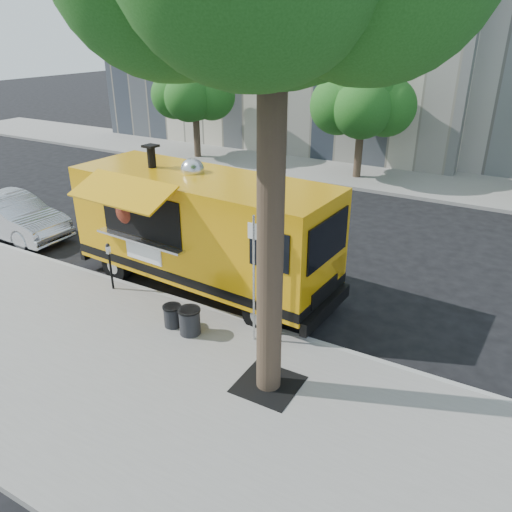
% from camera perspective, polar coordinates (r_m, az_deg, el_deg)
% --- Properties ---
extents(ground, '(120.00, 120.00, 0.00)m').
position_cam_1_polar(ground, '(13.45, -2.67, -4.91)').
color(ground, black).
rests_on(ground, ground).
extents(sidewalk, '(60.00, 6.00, 0.15)m').
position_cam_1_polar(sidewalk, '(10.83, -14.33, -13.53)').
color(sidewalk, gray).
rests_on(sidewalk, ground).
extents(curb, '(60.00, 0.14, 0.16)m').
position_cam_1_polar(curb, '(12.75, -4.91, -6.39)').
color(curb, '#999993').
rests_on(curb, ground).
extents(far_sidewalk, '(60.00, 5.00, 0.15)m').
position_cam_1_polar(far_sidewalk, '(25.06, 14.17, 8.76)').
color(far_sidewalk, gray).
rests_on(far_sidewalk, ground).
extents(tree_well, '(1.20, 1.20, 0.02)m').
position_cam_1_polar(tree_well, '(10.27, 1.43, -14.45)').
color(tree_well, black).
rests_on(tree_well, sidewalk).
extents(far_tree_a, '(3.42, 3.42, 5.36)m').
position_cam_1_polar(far_tree_a, '(27.66, -7.05, 18.57)').
color(far_tree_a, '#33261C').
rests_on(far_tree_a, far_sidewalk).
extents(far_tree_b, '(3.60, 3.60, 5.50)m').
position_cam_1_polar(far_tree_b, '(23.87, 12.16, 17.42)').
color(far_tree_b, '#33261C').
rests_on(far_tree_b, far_sidewalk).
extents(sign_post, '(0.28, 0.06, 3.00)m').
position_cam_1_polar(sign_post, '(10.70, -0.24, -1.90)').
color(sign_post, silver).
rests_on(sign_post, sidewalk).
extents(parking_meter, '(0.11, 0.11, 1.33)m').
position_cam_1_polar(parking_meter, '(13.82, -16.38, -0.53)').
color(parking_meter, black).
rests_on(parking_meter, sidewalk).
extents(food_truck, '(7.72, 3.75, 3.77)m').
position_cam_1_polar(food_truck, '(13.36, -6.29, 3.17)').
color(food_truck, orange).
rests_on(food_truck, ground).
extents(sedan, '(4.49, 1.63, 1.47)m').
position_cam_1_polar(sedan, '(19.09, -26.10, 4.10)').
color(sedan, '#B4B6BC').
rests_on(sedan, ground).
extents(trash_bin_left, '(0.45, 0.45, 0.54)m').
position_cam_1_polar(trash_bin_left, '(12.05, -9.53, -6.67)').
color(trash_bin_left, black).
rests_on(trash_bin_left, sidewalk).
extents(trash_bin_right, '(0.53, 0.53, 0.64)m').
position_cam_1_polar(trash_bin_right, '(11.68, -7.59, -7.31)').
color(trash_bin_right, black).
rests_on(trash_bin_right, sidewalk).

